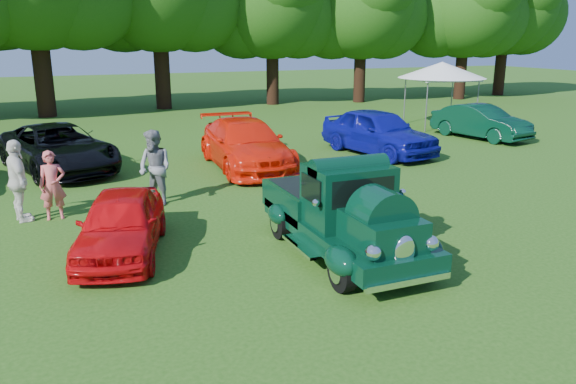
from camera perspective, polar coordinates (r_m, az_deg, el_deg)
name	(u,v)px	position (r m, az deg, el deg)	size (l,w,h in m)	color
ground	(279,256)	(11.34, -0.94, -6.54)	(120.00, 120.00, 0.00)	#214E12
hero_pickup	(342,215)	(11.31, 5.54, -2.31)	(2.23, 4.79, 1.87)	black
red_convertible	(121,223)	(11.75, -16.59, -3.08)	(1.52, 3.77, 1.29)	red
back_car_black	(58,148)	(19.77, -22.30, 4.15)	(2.52, 5.47, 1.52)	black
back_car_orange	(246,144)	(18.80, -4.34, 4.86)	(2.24, 5.50, 1.60)	red
back_car_blue	(378,132)	(21.30, 9.16, 6.08)	(1.99, 4.96, 1.69)	#0C0E88
back_car_green	(481,122)	(25.73, 18.99, 6.76)	(1.52, 4.36, 1.44)	black
spectator_pink	(53,185)	(14.51, -22.80, 0.63)	(0.61, 0.40, 1.67)	#CB5355
spectator_grey	(155,168)	(14.90, -13.36, 2.39)	(0.96, 0.75, 1.97)	slate
spectator_white	(18,181)	(14.60, -25.74, 0.99)	(1.15, 0.48, 1.97)	silver
canopy_tent	(442,71)	(28.38, 15.37, 11.81)	(4.87, 4.87, 3.11)	white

